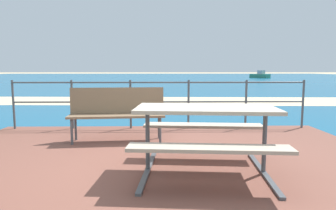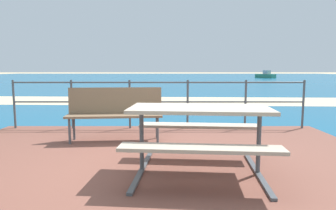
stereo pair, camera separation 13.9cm
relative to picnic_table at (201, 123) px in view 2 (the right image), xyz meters
name	(u,v)px [view 2 (the right image)]	position (x,y,z in m)	size (l,w,h in m)	color
ground_plane	(154,171)	(-0.55, 0.24, -0.65)	(240.00, 240.00, 0.00)	tan
patio_paving	(154,168)	(-0.55, 0.24, -0.62)	(6.40, 5.20, 0.06)	brown
sea_water	(168,78)	(-0.55, 40.24, -0.64)	(90.00, 90.00, 0.01)	#145B84
beach_strip	(165,101)	(-0.55, 8.39, -0.64)	(54.00, 3.15, 0.01)	beige
picnic_table	(201,123)	(0.00, 0.00, 0.00)	(1.70, 1.55, 0.77)	tan
park_bench	(116,109)	(-1.26, 1.61, -0.05)	(1.61, 0.53, 0.89)	#7A6047
railing_fence	(160,98)	(-0.55, 2.62, 0.03)	(5.94, 0.04, 0.99)	#4C5156
boat_near	(266,75)	(13.80, 39.67, -0.26)	(2.57, 3.28, 1.12)	#338466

